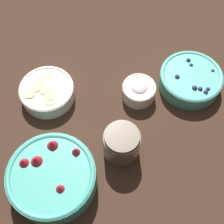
# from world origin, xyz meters

# --- Properties ---
(ground_plane) EXTENTS (4.00, 4.00, 0.00)m
(ground_plane) POSITION_xyz_m (0.00, 0.00, 0.00)
(ground_plane) COLOR #382319
(bowl_strawberries) EXTENTS (0.22, 0.22, 0.09)m
(bowl_strawberries) POSITION_xyz_m (0.12, -0.20, 0.04)
(bowl_strawberries) COLOR #47AD9E
(bowl_strawberries) RESTS_ON ground_plane
(bowl_blueberries) EXTENTS (0.19, 0.19, 0.06)m
(bowl_blueberries) POSITION_xyz_m (-0.16, 0.21, 0.03)
(bowl_blueberries) COLOR #56B7A8
(bowl_blueberries) RESTS_ON ground_plane
(bowl_bananas) EXTENTS (0.16, 0.16, 0.05)m
(bowl_bananas) POSITION_xyz_m (-0.15, -0.22, 0.03)
(bowl_bananas) COLOR white
(bowl_bananas) RESTS_ON ground_plane
(bowl_cream) EXTENTS (0.10, 0.10, 0.06)m
(bowl_cream) POSITION_xyz_m (-0.13, 0.05, 0.03)
(bowl_cream) COLOR silver
(bowl_cream) RESTS_ON ground_plane
(jar_chocolate) EXTENTS (0.10, 0.10, 0.10)m
(jar_chocolate) POSITION_xyz_m (0.04, -0.01, 0.05)
(jar_chocolate) COLOR brown
(jar_chocolate) RESTS_ON ground_plane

